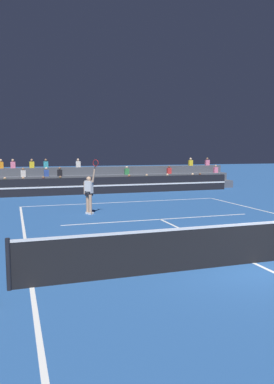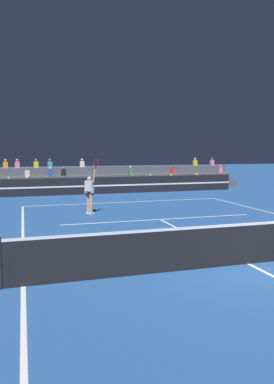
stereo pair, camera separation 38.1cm
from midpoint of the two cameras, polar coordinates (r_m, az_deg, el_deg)
name	(u,v)px [view 1 (the left image)]	position (r m, az deg, el deg)	size (l,w,h in m)	color
ground_plane	(254,263)	(10.17, 16.30, -10.35)	(120.00, 120.00, 0.00)	#285699
court_lines	(254,263)	(10.17, 16.30, -10.33)	(11.10, 23.90, 0.01)	white
tennis_net	(254,242)	(10.03, 16.40, -7.37)	(12.00, 0.10, 1.10)	black
sponsor_banner_wall	(105,185)	(24.99, -5.30, 1.01)	(18.00, 0.26, 1.10)	black
bleacher_stand	(97,181)	(27.45, -6.49, 1.68)	(20.68, 2.85, 2.28)	#4C515B
tennis_player	(89,192)	(17.01, -7.94, -0.07)	(0.59, 0.69, 2.50)	tan
tennis_ball	(251,235)	(13.20, 16.17, -6.34)	(0.07, 0.07, 0.07)	#C6DB33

